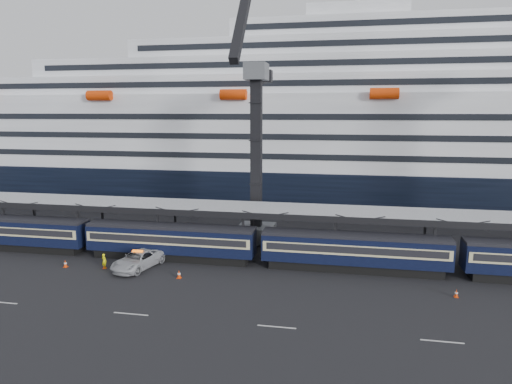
% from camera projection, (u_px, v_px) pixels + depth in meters
% --- Properties ---
extents(ground, '(260.00, 260.00, 0.00)m').
position_uv_depth(ground, '(458.00, 319.00, 36.17)').
color(ground, black).
rests_on(ground, ground).
extents(train, '(133.05, 3.00, 4.05)m').
position_uv_depth(train, '(388.00, 252.00, 46.32)').
color(train, black).
rests_on(train, ground).
extents(canopy, '(130.00, 6.25, 5.53)m').
position_uv_depth(canopy, '(431.00, 216.00, 48.79)').
color(canopy, gray).
rests_on(canopy, ground).
extents(cruise_ship, '(214.09, 28.84, 34.00)m').
position_uv_depth(cruise_ship, '(393.00, 135.00, 78.70)').
color(cruise_ship, black).
rests_on(cruise_ship, ground).
extents(crane_dark_near, '(4.50, 17.75, 35.08)m').
position_uv_depth(crane_dark_near, '(256.00, 148.00, 55.79)').
color(crane_dark_near, '#4D5054').
rests_on(crane_dark_near, ground).
extents(pickup_truck, '(4.37, 7.00, 1.80)m').
position_uv_depth(pickup_truck, '(138.00, 260.00, 47.85)').
color(pickup_truck, '#A6A8AD').
rests_on(pickup_truck, ground).
extents(worker, '(0.69, 0.57, 1.61)m').
position_uv_depth(worker, '(104.00, 261.00, 47.80)').
color(worker, '#F1ED0C').
rests_on(worker, ground).
extents(traffic_cone_a, '(0.41, 0.41, 0.83)m').
position_uv_depth(traffic_cone_a, '(65.00, 263.00, 48.25)').
color(traffic_cone_a, red).
rests_on(traffic_cone_a, ground).
extents(traffic_cone_b, '(0.35, 0.35, 0.70)m').
position_uv_depth(traffic_cone_b, '(105.00, 265.00, 47.88)').
color(traffic_cone_b, red).
rests_on(traffic_cone_b, ground).
extents(traffic_cone_c, '(0.43, 0.43, 0.86)m').
position_uv_depth(traffic_cone_c, '(179.00, 274.00, 45.07)').
color(traffic_cone_c, red).
rests_on(traffic_cone_c, ground).
extents(traffic_cone_d, '(0.38, 0.38, 0.75)m').
position_uv_depth(traffic_cone_d, '(456.00, 293.00, 40.44)').
color(traffic_cone_d, red).
rests_on(traffic_cone_d, ground).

